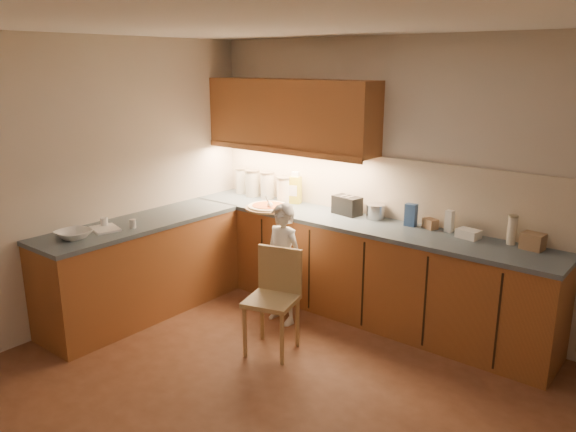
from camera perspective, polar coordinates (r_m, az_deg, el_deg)
The scene contains 24 objects.
room at distance 3.59m, azimuth -2.02°, elevation 4.35°, with size 4.54×4.50×2.62m.
l_counter at distance 5.42m, azimuth -0.70°, elevation -5.19°, with size 3.77×2.62×0.92m.
backsplash at distance 5.49m, azimuth 8.63°, elevation 3.07°, with size 3.75×0.02×0.58m, color beige.
upper_cabinets at distance 5.76m, azimuth 0.20°, elevation 10.25°, with size 1.95×0.36×0.73m.
pizza_on_board at distance 5.70m, azimuth -2.01°, elevation 0.92°, with size 0.47×0.47×0.19m.
child at distance 5.17m, azimuth -0.58°, elevation -4.90°, with size 0.42×0.27×1.14m, color silver.
wooden_chair at distance 4.72m, azimuth -1.35°, elevation -7.78°, with size 0.48×0.48×0.87m.
mixing_bowl at distance 5.08m, azimuth -20.95°, elevation -1.76°, with size 0.29×0.29×0.07m, color white.
canister_a at distance 6.39m, azimuth -4.70°, elevation 3.61°, with size 0.15×0.15×0.29m.
canister_b at distance 6.24m, azimuth -3.64°, elevation 3.37°, with size 0.17×0.17×0.30m.
canister_c at distance 6.12m, azimuth -2.11°, elevation 3.15°, with size 0.16×0.16×0.29m.
canister_d at distance 5.95m, azimuth -0.36°, elevation 2.71°, with size 0.17×0.17×0.27m.
oil_jug at distance 5.90m, azimuth 0.76°, elevation 2.76°, with size 0.13×0.11×0.34m.
toaster at distance 5.52m, azimuth 6.01°, elevation 1.09°, with size 0.30×0.20×0.18m.
steel_pot at distance 5.40m, azimuth 8.89°, elevation 0.46°, with size 0.19×0.19×0.14m.
blue_box at distance 5.21m, azimuth 12.38°, elevation 0.11°, with size 0.10×0.07×0.21m, color #2E4F8B.
card_box_a at distance 5.18m, azimuth 14.25°, elevation -0.76°, with size 0.13×0.09×0.09m, color #997552.
white_bottle at distance 5.11m, azimuth 16.08°, elevation -0.51°, with size 0.06×0.06×0.19m, color silver.
flat_pack at distance 5.00m, azimuth 17.86°, elevation -1.73°, with size 0.19×0.13×0.07m, color silver.
tall_jar at distance 4.92m, azimuth 21.80°, elevation -1.30°, with size 0.08×0.08×0.25m.
card_box_b at distance 4.87m, azimuth 23.62°, elevation -2.37°, with size 0.17×0.13×0.13m, color #9C7854.
dough_cloth at distance 5.25m, azimuth -18.07°, elevation -1.24°, with size 0.27×0.21×0.02m, color white.
spice_jar_a at distance 5.33m, azimuth -18.16°, elevation -0.63°, with size 0.07×0.07×0.09m, color white.
spice_jar_b at distance 5.23m, azimuth -15.51°, elevation -0.76°, with size 0.06×0.06×0.08m, color silver.
Camera 1 is at (2.30, -2.67, 2.36)m, focal length 35.00 mm.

